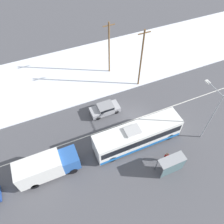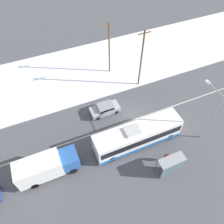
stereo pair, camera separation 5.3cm
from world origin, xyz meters
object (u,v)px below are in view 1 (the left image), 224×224
object	(u,v)px
city_bus	(138,135)
utility_pole_snowlot	(109,48)
box_truck	(46,167)
streetlamp	(211,110)
pedestrian_at_stop	(166,156)
sedan_car	(105,109)
utility_pole_roadside	(141,59)
bus_shelter	(173,165)

from	to	relation	value
city_bus	utility_pole_snowlot	xyz separation A→B (m)	(2.10, 13.87, 2.93)
box_truck	streetlamp	xyz separation A→B (m)	(18.91, -2.22, 3.20)
pedestrian_at_stop	city_bus	bearing A→B (deg)	118.46
sedan_car	utility_pole_roadside	bearing A→B (deg)	-155.07
city_bus	sedan_car	world-z (taller)	city_bus
sedan_car	pedestrian_at_stop	bearing A→B (deg)	111.02
utility_pole_roadside	city_bus	bearing A→B (deg)	-118.48
bus_shelter	utility_pole_snowlot	world-z (taller)	utility_pole_snowlot
utility_pole_snowlot	pedestrian_at_stop	bearing A→B (deg)	-90.61
streetlamp	utility_pole_roadside	xyz separation A→B (m)	(-2.88, 11.22, -0.00)
sedan_car	streetlamp	bearing A→B (deg)	140.29
streetlamp	box_truck	bearing A→B (deg)	173.32
sedan_car	city_bus	bearing A→B (deg)	106.32
box_truck	city_bus	bearing A→B (deg)	-1.41
sedan_car	bus_shelter	bearing A→B (deg)	107.55
utility_pole_snowlot	streetlamp	bearing A→B (deg)	-69.83
city_bus	pedestrian_at_stop	world-z (taller)	city_bus
utility_pole_roadside	utility_pole_snowlot	xyz separation A→B (m)	(-2.93, 4.59, -0.35)
bus_shelter	pedestrian_at_stop	bearing A→B (deg)	81.31
sedan_car	streetlamp	xyz separation A→B (m)	(9.70, -8.05, 4.08)
utility_pole_roadside	pedestrian_at_stop	bearing A→B (deg)	-103.67
pedestrian_at_stop	utility_pole_snowlot	xyz separation A→B (m)	(0.18, 17.40, 3.48)
box_truck	sedan_car	distance (m)	10.94
bus_shelter	utility_pole_snowlot	xyz separation A→B (m)	(0.40, 18.80, 2.82)
streetlamp	bus_shelter	bearing A→B (deg)	-154.30
city_bus	utility_pole_roadside	xyz separation A→B (m)	(5.03, 9.28, 3.27)
box_truck	streetlamp	world-z (taller)	streetlamp
utility_pole_roadside	utility_pole_snowlot	bearing A→B (deg)	122.60
bus_shelter	utility_pole_roadside	world-z (taller)	utility_pole_roadside
box_truck	pedestrian_at_stop	world-z (taller)	box_truck
box_truck	streetlamp	bearing A→B (deg)	-6.68
sedan_car	utility_pole_roadside	xyz separation A→B (m)	(6.82, 3.17, 4.08)
bus_shelter	utility_pole_roadside	xyz separation A→B (m)	(3.33, 14.21, 3.17)
sedan_car	box_truck	bearing A→B (deg)	32.37
utility_pole_snowlot	sedan_car	bearing A→B (deg)	-116.63
sedan_car	pedestrian_at_stop	xyz separation A→B (m)	(3.71, -9.64, 0.25)
pedestrian_at_stop	utility_pole_snowlot	bearing A→B (deg)	89.39
city_bus	pedestrian_at_stop	xyz separation A→B (m)	(1.92, -3.54, -0.56)
utility_pole_roadside	bus_shelter	bearing A→B (deg)	-103.19
pedestrian_at_stop	bus_shelter	world-z (taller)	bus_shelter
streetlamp	city_bus	bearing A→B (deg)	166.18
box_truck	utility_pole_roadside	world-z (taller)	utility_pole_roadside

